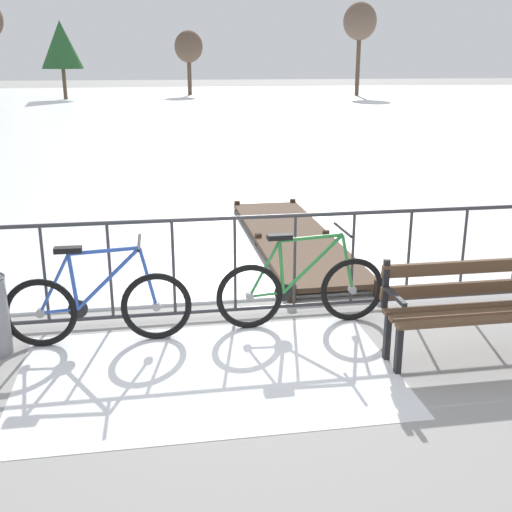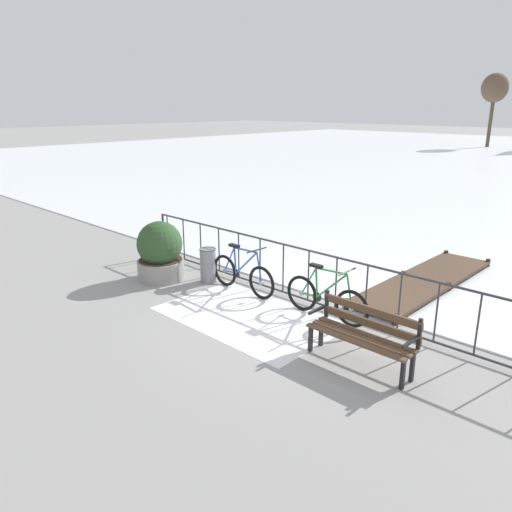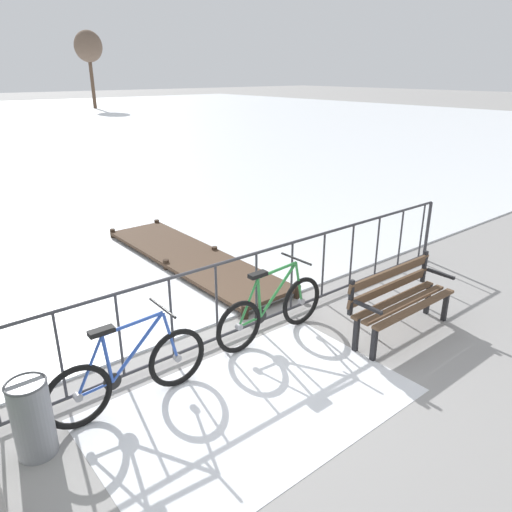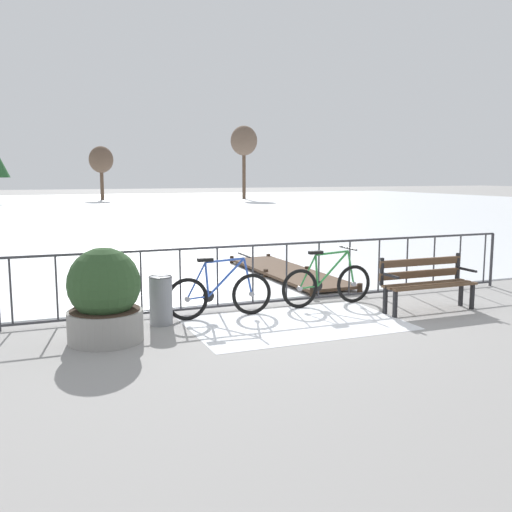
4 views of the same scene
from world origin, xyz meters
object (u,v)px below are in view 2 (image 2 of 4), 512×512
Objects in this scene: bicycle_near_railing at (326,299)px; bicycle_second at (242,275)px; planter_with_shrub at (160,252)px; trash_bin at (208,265)px; park_bench at (364,331)px.

bicycle_second is at bearing -176.77° from bicycle_near_railing.
planter_with_shrub is 1.73× the size of trash_bin.
park_bench is 5.11m from planter_with_shrub.
planter_with_shrub reaches higher than bicycle_second.
bicycle_second is 1.96m from planter_with_shrub.
park_bench is at bearing -13.87° from bicycle_second.
bicycle_near_railing is 1.96m from bicycle_second.
park_bench is 1.27× the size of planter_with_shrub.
park_bench reaches higher than trash_bin.
trash_bin is at bearing 33.07° from planter_with_shrub.
trash_bin is (-4.22, 0.73, -0.14)m from park_bench.
planter_with_shrub is (-5.11, 0.16, 0.09)m from park_bench.
bicycle_second is 1.35× the size of planter_with_shrub.
bicycle_near_railing reaches higher than park_bench.
bicycle_second reaches higher than park_bench.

